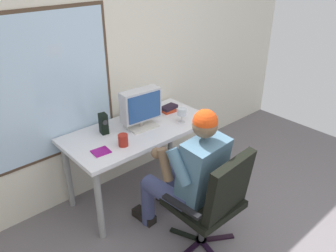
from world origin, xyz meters
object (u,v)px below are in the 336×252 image
(desk_speaker, at_px, (104,124))
(coffee_mug, at_px, (123,140))
(wine_glass, at_px, (182,113))
(book_stack, at_px, (169,109))
(desk, at_px, (139,137))
(crt_monitor, at_px, (141,107))
(person_seated, at_px, (189,172))
(office_chair, at_px, (215,198))
(cd_case, at_px, (101,152))

(desk_speaker, bearing_deg, coffee_mug, -89.75)
(wine_glass, distance_m, book_stack, 0.29)
(wine_glass, bearing_deg, desk, 155.29)
(crt_monitor, bearing_deg, book_stack, 10.92)
(person_seated, relative_size, crt_monitor, 3.16)
(desk, bearing_deg, office_chair, -91.84)
(desk_speaker, bearing_deg, person_seated, -74.02)
(cd_case, bearing_deg, coffee_mug, -10.09)
(office_chair, bearing_deg, desk, 88.16)
(desk_speaker, height_order, cd_case, desk_speaker)
(book_stack, xyz_separation_m, cd_case, (-0.96, -0.22, -0.03))
(office_chair, bearing_deg, person_seated, 94.10)
(office_chair, relative_size, crt_monitor, 2.40)
(person_seated, xyz_separation_m, book_stack, (0.51, 0.82, 0.13))
(person_seated, bearing_deg, coffee_mug, 113.70)
(desk, xyz_separation_m, wine_glass, (0.39, -0.18, 0.20))
(office_chair, relative_size, book_stack, 5.15)
(crt_monitor, distance_m, cd_case, 0.59)
(desk, height_order, book_stack, book_stack)
(person_seated, height_order, coffee_mug, person_seated)
(office_chair, xyz_separation_m, desk_speaker, (-0.27, 1.14, 0.31))
(desk_speaker, relative_size, book_stack, 1.06)
(person_seated, xyz_separation_m, cd_case, (-0.45, 0.60, 0.10))
(coffee_mug, bearing_deg, desk_speaker, 90.25)
(cd_case, distance_m, coffee_mug, 0.21)
(office_chair, height_order, coffee_mug, office_chair)
(crt_monitor, bearing_deg, desk_speaker, 159.34)
(desk_speaker, bearing_deg, wine_glass, -24.50)
(coffee_mug, bearing_deg, wine_glass, -0.83)
(office_chair, bearing_deg, book_stack, 65.68)
(book_stack, relative_size, cd_case, 1.21)
(desk, xyz_separation_m, desk_speaker, (-0.30, 0.13, 0.19))
(desk, height_order, office_chair, office_chair)
(desk, distance_m, wine_glass, 0.47)
(office_chair, bearing_deg, wine_glass, 62.79)
(cd_case, bearing_deg, desk_speaker, 52.89)
(wine_glass, height_order, cd_case, wine_glass)
(book_stack, bearing_deg, desk_speaker, 176.57)
(desk_speaker, relative_size, cd_case, 1.29)
(book_stack, height_order, coffee_mug, coffee_mug)
(desk, distance_m, coffee_mug, 0.37)
(person_seated, distance_m, coffee_mug, 0.63)
(wine_glass, bearing_deg, desk_speaker, 155.50)
(desk, relative_size, crt_monitor, 3.64)
(desk, relative_size, person_seated, 1.15)
(desk, xyz_separation_m, person_seated, (-0.05, -0.73, -0.00))
(person_seated, relative_size, desk_speaker, 6.40)
(wine_glass, height_order, book_stack, wine_glass)
(crt_monitor, distance_m, book_stack, 0.47)
(office_chair, bearing_deg, coffee_mug, 107.75)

